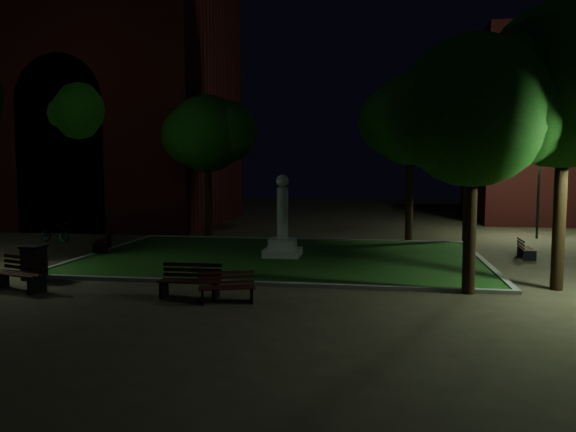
# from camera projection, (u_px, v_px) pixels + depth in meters

# --- Properties ---
(ground) EXTENTS (80.00, 80.00, 0.00)m
(ground) POSITION_uv_depth(u_px,v_px,m) (273.00, 267.00, 20.10)
(ground) COLOR #423526
(lawn) EXTENTS (15.00, 10.00, 0.08)m
(lawn) POSITION_uv_depth(u_px,v_px,m) (283.00, 257.00, 22.07)
(lawn) COLOR #1E4814
(lawn) RESTS_ON ground
(lawn_kerb) EXTENTS (15.40, 10.40, 0.12)m
(lawn_kerb) POSITION_uv_depth(u_px,v_px,m) (283.00, 257.00, 22.06)
(lawn_kerb) COLOR slate
(lawn_kerb) RESTS_ON ground
(monument) EXTENTS (1.40, 1.40, 3.20)m
(monument) POSITION_uv_depth(u_px,v_px,m) (283.00, 234.00, 21.98)
(monument) COLOR #A3A096
(monument) RESTS_ON lawn
(building_main) EXTENTS (20.00, 12.00, 15.00)m
(building_main) POSITION_uv_depth(u_px,v_px,m) (66.00, 106.00, 35.46)
(building_main) COLOR #42100E
(building_main) RESTS_ON ground
(tree_north_wl) EXTENTS (4.83, 3.94, 7.22)m
(tree_north_wl) POSITION_uv_depth(u_px,v_px,m) (209.00, 134.00, 28.55)
(tree_north_wl) COLOR black
(tree_north_wl) RESTS_ON ground
(tree_north_er) EXTENTS (5.29, 4.31, 7.95)m
(tree_north_er) POSITION_uv_depth(u_px,v_px,m) (413.00, 120.00, 26.69)
(tree_north_er) COLOR black
(tree_north_er) RESTS_ON ground
(tree_ne) EXTENTS (5.39, 4.40, 7.11)m
(tree_ne) POSITION_uv_depth(u_px,v_px,m) (471.00, 138.00, 26.01)
(tree_ne) COLOR black
(tree_ne) RESTS_ON ground
(tree_east) EXTENTS (5.85, 4.77, 8.32)m
(tree_east) POSITION_uv_depth(u_px,v_px,m) (569.00, 85.00, 15.91)
(tree_east) COLOR black
(tree_east) RESTS_ON ground
(tree_se) EXTENTS (5.19, 4.24, 7.26)m
(tree_se) POSITION_uv_depth(u_px,v_px,m) (477.00, 111.00, 15.52)
(tree_se) COLOR black
(tree_se) RESTS_ON ground
(tree_nw) EXTENTS (6.15, 5.02, 8.98)m
(tree_nw) POSITION_uv_depth(u_px,v_px,m) (99.00, 114.00, 31.15)
(tree_nw) COLOR black
(tree_nw) RESTS_ON ground
(lamppost_nw) EXTENTS (1.18, 0.28, 4.58)m
(lamppost_nw) POSITION_uv_depth(u_px,v_px,m) (97.00, 173.00, 33.05)
(lamppost_nw) COLOR black
(lamppost_nw) RESTS_ON ground
(lamppost_ne) EXTENTS (1.18, 0.28, 4.42)m
(lamppost_ne) POSITION_uv_depth(u_px,v_px,m) (539.00, 176.00, 27.61)
(lamppost_ne) COLOR black
(lamppost_ne) RESTS_ON ground
(bench_near_left) EXTENTS (1.70, 0.62, 0.93)m
(bench_near_left) POSITION_uv_depth(u_px,v_px,m) (190.00, 282.00, 15.48)
(bench_near_left) COLOR black
(bench_near_left) RESTS_ON ground
(bench_near_right) EXTENTS (1.57, 0.93, 0.81)m
(bench_near_right) POSITION_uv_depth(u_px,v_px,m) (227.00, 288.00, 14.93)
(bench_near_right) COLOR black
(bench_near_right) RESTS_ON ground
(bench_west_near) EXTENTS (1.90, 1.10, 0.98)m
(bench_west_near) POSITION_uv_depth(u_px,v_px,m) (20.00, 274.00, 16.38)
(bench_west_near) COLOR black
(bench_west_near) RESTS_ON ground
(bench_left_side) EXTENTS (1.20, 1.84, 0.95)m
(bench_left_side) POSITION_uv_depth(u_px,v_px,m) (104.00, 242.00, 23.39)
(bench_left_side) COLOR black
(bench_left_side) RESTS_ON ground
(bench_right_side) EXTENTS (0.56, 1.41, 0.76)m
(bench_right_side) POSITION_uv_depth(u_px,v_px,m) (525.00, 249.00, 21.98)
(bench_right_side) COLOR black
(bench_right_side) RESTS_ON ground
(trash_bin) EXTENTS (0.69, 0.69, 1.10)m
(trash_bin) POSITION_uv_depth(u_px,v_px,m) (34.00, 262.00, 17.87)
(trash_bin) COLOR black
(trash_bin) RESTS_ON ground
(bicycle) EXTENTS (1.79, 0.98, 0.89)m
(bicycle) POSITION_uv_depth(u_px,v_px,m) (55.00, 233.00, 26.60)
(bicycle) COLOR black
(bicycle) RESTS_ON ground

